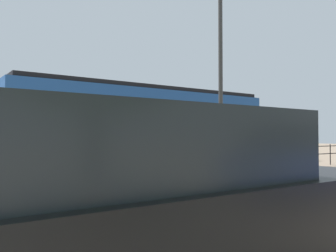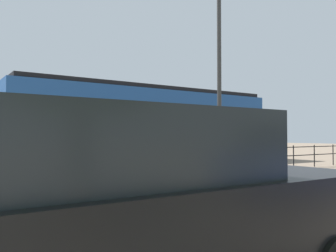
% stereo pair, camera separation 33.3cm
% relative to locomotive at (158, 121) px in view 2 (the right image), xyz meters
% --- Properties ---
extents(ground_plane, '(120.00, 120.00, 0.00)m').
position_rel_locomotive_xyz_m(ground_plane, '(3.62, -3.23, -2.40)').
color(ground_plane, '#84705B').
extents(locomotive, '(2.90, 15.68, 4.31)m').
position_rel_locomotive_xyz_m(locomotive, '(0.00, 0.00, 0.00)').
color(locomotive, navy).
rests_on(locomotive, ground_plane).
extents(parked_car_black, '(1.98, 4.77, 1.74)m').
position_rel_locomotive_xyz_m(parked_car_black, '(14.66, -9.71, -1.50)').
color(parked_car_black, black).
rests_on(parked_car_black, ground_plane).
extents(lamp_post, '(0.48, 0.48, 7.26)m').
position_rel_locomotive_xyz_m(lamp_post, '(7.55, -2.10, 2.44)').
color(lamp_post, '#2D2D2D').
rests_on(lamp_post, ground_plane).
extents(platform_fence, '(0.05, 9.96, 1.09)m').
position_rel_locomotive_xyz_m(platform_fence, '(6.75, 3.33, -1.70)').
color(platform_fence, black).
rests_on(platform_fence, ground_plane).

